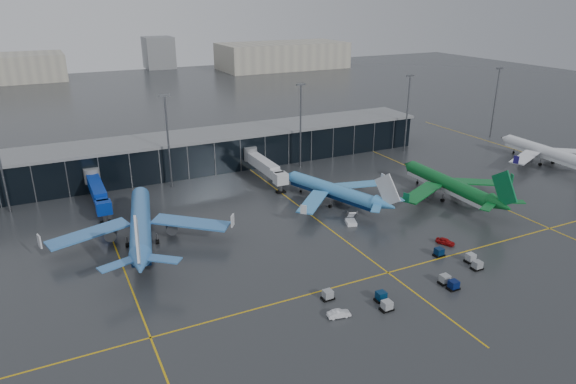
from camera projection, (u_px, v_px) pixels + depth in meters
name	position (u px, v px, depth m)	size (l,w,h in m)	color
ground	(305.00, 251.00, 106.21)	(600.00, 600.00, 0.00)	#282B2D
terminal_pier	(209.00, 150.00, 156.18)	(142.00, 17.00, 10.70)	black
jet_bridges	(97.00, 191.00, 126.11)	(94.00, 27.50, 7.20)	#595B60
flood_masts	(238.00, 130.00, 145.19)	(203.00, 0.50, 25.50)	#595B60
distant_hangars	(184.00, 59.00, 349.84)	(260.00, 71.00, 22.00)	#B2AD99
taxi_lines	(321.00, 223.00, 119.22)	(220.00, 120.00, 0.02)	gold
airliner_arkefly	(139.00, 212.00, 107.96)	(39.32, 44.78, 13.76)	#3A77BE
airliner_klm_near	(332.00, 182.00, 128.64)	(32.16, 36.62, 11.25)	#4193D7
airliner_aer_lingus	(448.00, 175.00, 131.87)	(35.36, 40.28, 12.38)	#0B6225
airliner_ba	(545.00, 144.00, 159.80)	(34.54, 39.34, 12.09)	white
baggage_carts	(425.00, 279.00, 94.20)	(34.45, 12.52, 1.70)	black
mobile_airstair	(351.00, 221.00, 118.41)	(3.15, 3.75, 3.45)	white
service_van_red	(445.00, 241.00, 108.74)	(1.59, 3.96, 1.35)	#9B0B0D
service_van_white	(339.00, 314.00, 84.07)	(1.35, 3.87, 1.28)	silver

